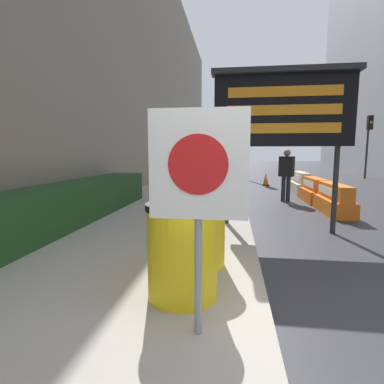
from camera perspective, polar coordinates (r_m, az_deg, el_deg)
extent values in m
cube|color=gray|center=(13.22, -12.11, 27.71)|extent=(0.40, 50.40, 12.35)
cube|color=#1E421E|center=(6.51, -22.59, -2.13)|extent=(0.90, 7.05, 0.80)
cylinder|color=yellow|center=(2.98, -1.82, -11.65)|extent=(0.68, 0.68, 0.88)
cylinder|color=black|center=(2.86, -1.86, -2.74)|extent=(0.71, 0.71, 0.06)
cylinder|color=yellow|center=(3.79, 1.09, -7.47)|extent=(0.68, 0.68, 0.88)
cylinder|color=black|center=(3.70, 1.11, -0.43)|extent=(0.71, 0.71, 0.06)
cylinder|color=gray|center=(2.33, 1.21, -11.30)|extent=(0.06, 0.06, 1.33)
cube|color=white|center=(2.19, 1.19, 5.26)|extent=(0.74, 0.04, 0.81)
cylinder|color=red|center=(2.17, 1.12, 5.23)|extent=(0.44, 0.01, 0.44)
cylinder|color=#28282B|center=(6.06, 6.63, 0.62)|extent=(0.10, 0.10, 1.68)
cylinder|color=#28282B|center=(6.36, 25.57, 0.26)|extent=(0.10, 0.10, 1.68)
cube|color=black|center=(6.13, 16.87, 14.57)|extent=(2.58, 0.24, 1.33)
cube|color=#28282B|center=(6.20, 17.24, 21.23)|extent=(2.70, 0.34, 0.10)
cube|color=orange|center=(6.06, 17.19, 17.85)|extent=(2.06, 0.02, 0.19)
cube|color=orange|center=(6.01, 17.06, 14.72)|extent=(2.06, 0.02, 0.19)
cube|color=orange|center=(5.97, 16.94, 11.55)|extent=(2.06, 0.02, 0.19)
cube|color=orange|center=(8.61, 25.38, -2.40)|extent=(0.57, 1.84, 0.39)
cube|color=orange|center=(8.56, 25.52, 0.14)|extent=(0.34, 1.84, 0.39)
cube|color=white|center=(8.50, 24.35, 0.17)|extent=(0.02, 1.48, 0.19)
cube|color=orange|center=(10.44, 22.22, -0.63)|extent=(0.61, 1.63, 0.38)
cube|color=orange|center=(10.40, 22.32, 1.46)|extent=(0.37, 1.63, 0.38)
cube|color=white|center=(10.35, 21.27, 1.49)|extent=(0.02, 1.30, 0.19)
cube|color=beige|center=(12.45, 19.86, 0.76)|extent=(0.57, 1.86, 0.41)
cube|color=beige|center=(12.42, 19.95, 2.65)|extent=(0.34, 1.86, 0.41)
cube|color=white|center=(12.38, 19.12, 2.67)|extent=(0.02, 1.49, 0.21)
cube|color=black|center=(9.23, 23.60, -2.78)|extent=(0.38, 0.38, 0.04)
cone|color=orange|center=(9.18, 23.71, -0.67)|extent=(0.31, 0.31, 0.64)
cylinder|color=white|center=(9.17, 23.72, -0.47)|extent=(0.18, 0.18, 0.09)
cube|color=black|center=(14.93, 13.85, 1.30)|extent=(0.34, 0.34, 0.04)
cone|color=orange|center=(14.90, 13.89, 2.46)|extent=(0.27, 0.27, 0.57)
cylinder|color=white|center=(14.90, 13.89, 2.57)|extent=(0.16, 0.16, 0.08)
cylinder|color=#2D2D30|center=(17.66, 10.57, 9.20)|extent=(0.12, 0.12, 4.28)
cube|color=black|center=(17.64, 10.74, 14.81)|extent=(0.28, 0.28, 0.84)
sphere|color=red|center=(17.53, 10.78, 15.78)|extent=(0.15, 0.15, 0.15)
sphere|color=#392C06|center=(17.49, 10.76, 14.87)|extent=(0.15, 0.15, 0.15)
sphere|color=black|center=(17.46, 10.74, 13.96)|extent=(0.15, 0.15, 0.15)
cylinder|color=#2D2D30|center=(21.38, 30.37, 7.33)|extent=(0.12, 0.12, 3.79)
cube|color=black|center=(21.31, 30.80, 11.28)|extent=(0.28, 0.28, 0.84)
sphere|color=#360605|center=(21.20, 31.01, 12.06)|extent=(0.15, 0.15, 0.15)
sphere|color=gold|center=(21.17, 30.96, 11.31)|extent=(0.15, 0.15, 0.15)
sphere|color=black|center=(21.15, 30.90, 10.55)|extent=(0.15, 0.15, 0.15)
cylinder|color=#23283D|center=(10.10, 16.99, 0.56)|extent=(0.13, 0.13, 0.81)
cylinder|color=#23283D|center=(10.12, 17.84, 0.55)|extent=(0.13, 0.13, 0.81)
cube|color=black|center=(10.06, 17.58, 4.67)|extent=(0.51, 0.44, 0.64)
sphere|color=#876861|center=(10.05, 17.67, 7.13)|extent=(0.22, 0.22, 0.22)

